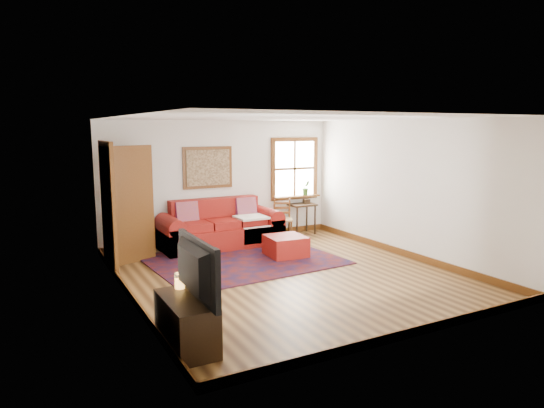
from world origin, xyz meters
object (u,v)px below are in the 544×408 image
red_ottoman (286,246)px  ladder_back_chair (282,218)px  red_leather_sofa (220,231)px  media_cabinet (186,323)px  side_table (302,209)px

red_ottoman → ladder_back_chair: size_ratio=0.80×
ladder_back_chair → red_leather_sofa: bearing=-179.7°
red_leather_sofa → red_ottoman: 1.52m
red_ottoman → media_cabinet: 3.92m
side_table → media_cabinet: side_table is taller
red_leather_sofa → side_table: size_ratio=3.53×
side_table → media_cabinet: bearing=-133.8°
red_ottoman → side_table: bearing=53.9°
red_leather_sofa → media_cabinet: red_leather_sofa is taller
red_ottoman → ladder_back_chair: ladder_back_chair is taller
ladder_back_chair → red_ottoman: bearing=-117.0°
side_table → ladder_back_chair: (-0.62, -0.20, -0.11)m
ladder_back_chair → media_cabinet: (-3.47, -4.05, -0.18)m
red_ottoman → ladder_back_chair: 1.50m
red_leather_sofa → ladder_back_chair: 1.44m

